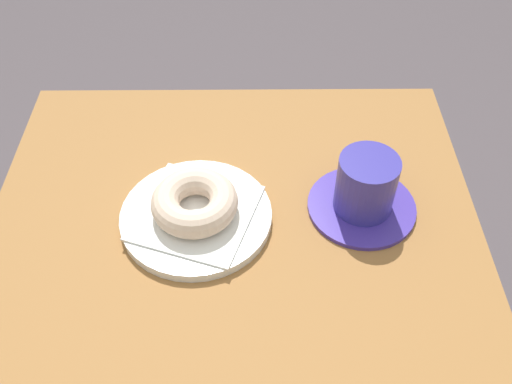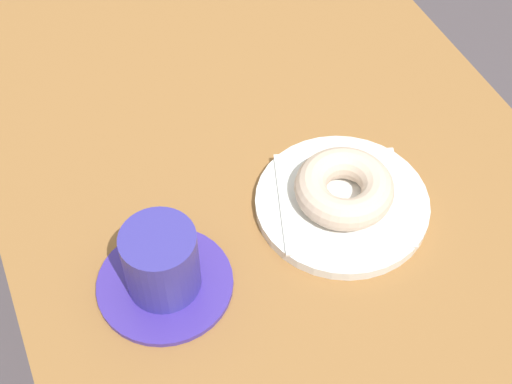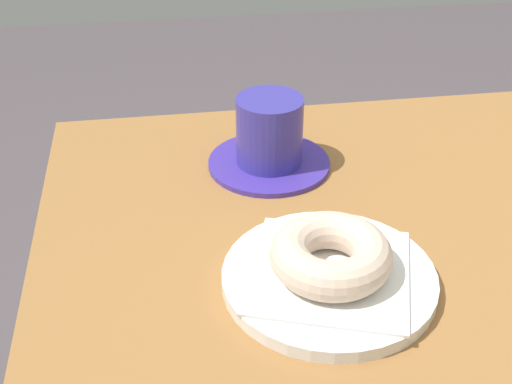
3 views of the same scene
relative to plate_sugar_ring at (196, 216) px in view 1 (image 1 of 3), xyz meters
The scene contains 4 objects.
plate_sugar_ring is the anchor object (origin of this frame).
napkin_sugar_ring 0.01m from the plate_sugar_ring, ahead, with size 0.14×0.14×0.00m, color white.
donut_sugar_ring 0.03m from the plate_sugar_ring, ahead, with size 0.11×0.11×0.04m, color beige.
coffee_cup 0.22m from the plate_sugar_ring, 85.15° to the right, with size 0.14×0.14×0.08m.
Camera 1 is at (-0.18, -0.02, 1.34)m, focal length 40.45 mm.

